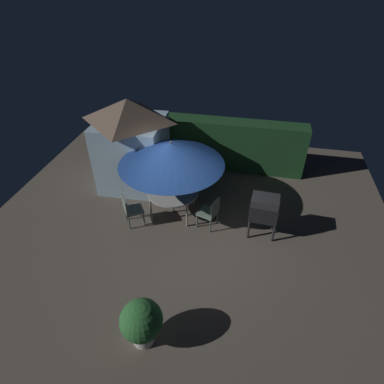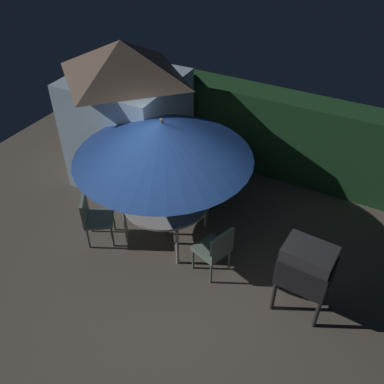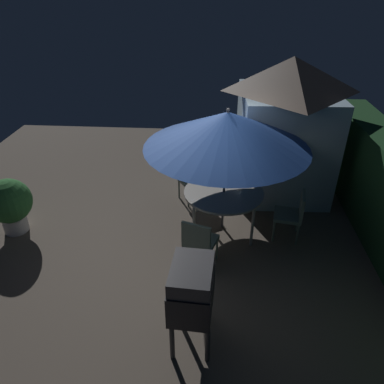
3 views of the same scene
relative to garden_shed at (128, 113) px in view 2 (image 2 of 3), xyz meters
name	(u,v)px [view 2 (image 2 of 3)]	position (x,y,z in m)	size (l,w,h in m)	color
ground_plane	(171,273)	(2.05, -1.94, -1.41)	(11.00, 11.00, 0.00)	brown
hedge_backdrop	(257,129)	(2.05, 1.56, -0.57)	(6.35, 0.67, 1.69)	#193D1E
garden_shed	(128,113)	(0.00, 0.00, 0.00)	(2.08, 1.96, 2.77)	#9EBCD1
patio_table	(166,203)	(1.55, -1.21, -0.70)	(1.41, 1.41, 0.76)	#B2ADA3
patio_umbrella	(163,140)	(1.55, -1.21, 0.50)	(2.73, 2.73, 2.27)	#4C4C51
bbq_grill	(306,267)	(3.99, -1.61, -0.57)	(0.73, 0.54, 1.20)	black
chair_near_shed	(216,249)	(2.65, -1.59, -0.89)	(0.59, 0.59, 0.90)	slate
chair_far_side	(210,178)	(1.76, -0.01, -0.89)	(0.54, 0.54, 0.90)	slate
chair_toward_hedge	(94,216)	(0.55, -1.89, -0.89)	(0.64, 0.64, 0.90)	slate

